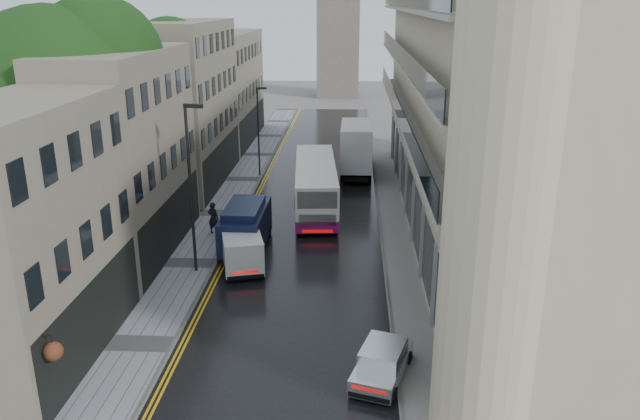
# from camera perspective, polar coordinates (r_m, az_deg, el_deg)

# --- Properties ---
(road) EXTENTS (9.00, 85.00, 0.02)m
(road) POSITION_cam_1_polar(r_m,az_deg,el_deg) (41.08, -0.92, -0.55)
(road) COLOR black
(road) RESTS_ON ground
(left_sidewalk) EXTENTS (2.70, 85.00, 0.12)m
(left_sidewalk) POSITION_cam_1_polar(r_m,az_deg,el_deg) (41.85, -8.93, -0.34)
(left_sidewalk) COLOR gray
(left_sidewalk) RESTS_ON ground
(right_sidewalk) EXTENTS (1.80, 85.00, 0.12)m
(right_sidewalk) POSITION_cam_1_polar(r_m,az_deg,el_deg) (41.07, 6.62, -0.61)
(right_sidewalk) COLOR slate
(right_sidewalk) RESTS_ON ground
(old_shop_row) EXTENTS (4.50, 56.00, 12.00)m
(old_shop_row) POSITION_cam_1_polar(r_m,az_deg,el_deg) (43.60, -13.35, 8.23)
(old_shop_row) COLOR gray
(old_shop_row) RESTS_ON ground
(modern_block) EXTENTS (8.00, 40.00, 14.00)m
(modern_block) POSITION_cam_1_polar(r_m,az_deg,el_deg) (38.54, 14.51, 8.33)
(modern_block) COLOR beige
(modern_block) RESTS_ON ground
(tree_near) EXTENTS (10.56, 10.56, 13.89)m
(tree_near) POSITION_cam_1_polar(r_m,az_deg,el_deg) (35.31, -22.68, 6.49)
(tree_near) COLOR black
(tree_near) RESTS_ON ground
(tree_far) EXTENTS (9.24, 9.24, 12.46)m
(tree_far) POSITION_cam_1_polar(r_m,az_deg,el_deg) (47.20, -15.63, 9.09)
(tree_far) COLOR black
(tree_far) RESTS_ON ground
(cream_bus) EXTENTS (3.48, 11.66, 3.14)m
(cream_bus) POSITION_cam_1_polar(r_m,az_deg,el_deg) (39.09, -2.08, 0.87)
(cream_bus) COLOR white
(cream_bus) RESTS_ON road
(white_lorry) EXTENTS (2.49, 8.13, 4.26)m
(white_lorry) POSITION_cam_1_polar(r_m,az_deg,el_deg) (48.83, 2.02, 5.17)
(white_lorry) COLOR silver
(white_lorry) RESTS_ON road
(silver_hatchback) EXTENTS (2.58, 3.93, 1.36)m
(silver_hatchback) POSITION_cam_1_polar(r_m,az_deg,el_deg) (23.18, 3.08, -14.93)
(silver_hatchback) COLOR silver
(silver_hatchback) RESTS_ON road
(white_van) EXTENTS (3.05, 4.92, 2.07)m
(white_van) POSITION_cam_1_polar(r_m,az_deg,el_deg) (31.91, -8.59, -4.56)
(white_van) COLOR silver
(white_van) RESTS_ON road
(navy_van) EXTENTS (2.27, 5.54, 2.81)m
(navy_van) POSITION_cam_1_polar(r_m,az_deg,el_deg) (33.98, -9.07, -2.43)
(navy_van) COLOR black
(navy_van) RESTS_ON road
(pedestrian) EXTENTS (0.85, 0.70, 1.99)m
(pedestrian) POSITION_cam_1_polar(r_m,az_deg,el_deg) (37.90, -9.73, -0.73)
(pedestrian) COLOR black
(pedestrian) RESTS_ON left_sidewalk
(lamp_post_near) EXTENTS (1.00, 0.40, 8.66)m
(lamp_post_near) POSITION_cam_1_polar(r_m,az_deg,el_deg) (31.82, -11.74, 1.70)
(lamp_post_near) COLOR black
(lamp_post_near) RESTS_ON left_sidewalk
(lamp_post_far) EXTENTS (0.80, 0.24, 6.99)m
(lamp_post_far) POSITION_cam_1_polar(r_m,az_deg,el_deg) (49.73, -5.65, 7.07)
(lamp_post_far) COLOR black
(lamp_post_far) RESTS_ON left_sidewalk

